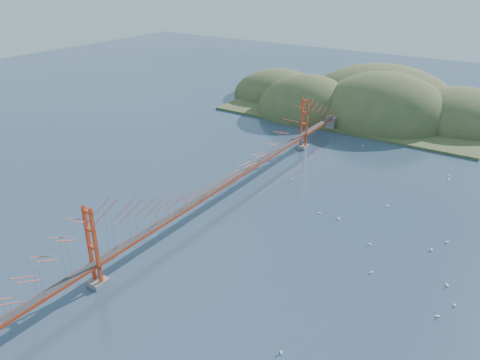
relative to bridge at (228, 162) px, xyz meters
The scene contains 18 objects.
ground 7.01m from the bridge, 90.00° to the right, with size 320.00×320.00×0.00m, color #304460.
bridge is the anchor object (origin of this frame).
far_headlands 68.73m from the bridge, 88.14° to the left, with size 84.00×58.00×25.00m.
sailboat_1 28.90m from the bridge, 26.74° to the left, with size 0.65×0.65×0.70m.
sailboat_15 44.45m from the bridge, 43.81° to the left, with size 0.54×0.64×0.74m.
sailboat_6 38.30m from the bridge, 46.31° to the right, with size 0.66×0.66×0.72m.
sailboat_5 35.63m from the bridge, ahead, with size 0.57×0.65×0.73m.
sailboat_13 41.28m from the bridge, 16.82° to the right, with size 0.60×0.60×0.63m.
sailboat_3 15.98m from the bridge, 65.42° to the left, with size 0.53×0.53×0.57m.
sailboat_14 31.06m from the bridge, 14.53° to the right, with size 0.54×0.54×0.59m.
sailboat_16 18.07m from the bridge, 12.62° to the left, with size 0.62×0.59×0.70m.
sailboat_2 27.55m from the bridge, ahead, with size 0.61×0.51×0.70m.
sailboat_11 39.51m from the bridge, ahead, with size 0.68×0.68×0.71m.
sailboat_0 21.22m from the bridge, 11.12° to the left, with size 0.46×0.58×0.68m.
sailboat_12 40.88m from the bridge, 74.09° to the left, with size 0.52×0.47×0.59m.
sailboat_7 45.25m from the bridge, 45.53° to the left, with size 0.56×0.45×0.66m.
sailboat_9 37.50m from the bridge, ahead, with size 0.61×0.61×0.64m.
sailboat_extra_0 41.72m from the bridge, 11.82° to the right, with size 0.43×0.49×0.56m.
Camera 1 is at (43.46, -61.48, 38.86)m, focal length 35.00 mm.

